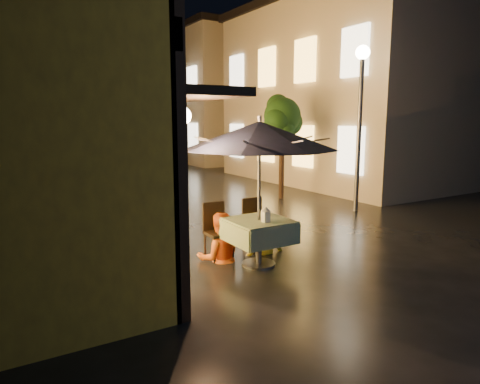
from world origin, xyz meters
TOP-DOWN VIEW (x-y plane):
  - ground at (0.00, 0.00)m, footprint 90.00×90.00m
  - east_building_near at (7.49, 6.50)m, footprint 7.30×9.30m
  - east_building_far at (7.49, 18.00)m, footprint 7.30×10.30m
  - street_tree at (2.41, 4.51)m, footprint 1.43×1.20m
  - streetlamp_near at (3.00, 2.00)m, footprint 0.36×0.36m
  - streetlamp_far at (3.00, 14.00)m, footprint 0.36×0.36m
  - cafe_table at (-1.57, -0.24)m, footprint 0.99×0.99m
  - patio_umbrella at (-1.57, -0.24)m, footprint 2.51×2.51m
  - cafe_chair_left at (-1.97, 0.50)m, footprint 0.42×0.42m
  - cafe_chair_right at (-1.17, 0.50)m, footprint 0.42×0.42m
  - table_lantern at (-1.57, -0.43)m, footprint 0.16×0.16m
  - person_orange at (-1.99, 0.36)m, footprint 0.94×0.82m
  - person_yellow at (-1.11, 0.30)m, footprint 0.98×0.62m
  - bicycle_0 at (-2.31, 3.05)m, footprint 1.84×1.27m
  - bicycle_1 at (-2.43, 4.08)m, footprint 1.61×0.54m
  - bicycle_2 at (-2.79, 6.15)m, footprint 1.85×1.13m
  - bicycle_3 at (-2.22, 6.30)m, footprint 1.86×0.78m
  - bicycle_4 at (-2.71, 7.83)m, footprint 1.98×0.91m

SIDE VIEW (x-z plane):
  - ground at x=0.00m, z-range 0.00..0.00m
  - bicycle_0 at x=-2.31m, z-range 0.00..0.92m
  - bicycle_2 at x=-2.79m, z-range 0.00..0.92m
  - bicycle_1 at x=-2.43m, z-range 0.00..0.95m
  - bicycle_4 at x=-2.71m, z-range 0.00..1.00m
  - cafe_chair_left at x=-1.97m, z-range 0.05..1.03m
  - cafe_chair_right at x=-1.17m, z-range 0.05..1.03m
  - bicycle_3 at x=-2.22m, z-range 0.00..1.09m
  - cafe_table at x=-1.57m, z-range 0.20..0.98m
  - person_yellow at x=-1.11m, z-range 0.00..1.45m
  - person_orange at x=-1.99m, z-range 0.00..1.62m
  - table_lantern at x=-1.57m, z-range 0.79..1.04m
  - patio_umbrella at x=-1.57m, z-range 0.92..3.38m
  - street_tree at x=2.41m, z-range 0.85..4.00m
  - streetlamp_near at x=3.00m, z-range 0.80..5.03m
  - streetlamp_far at x=3.00m, z-range 0.80..5.03m
  - east_building_near at x=7.49m, z-range 0.01..6.81m
  - east_building_far at x=7.49m, z-range 0.01..7.31m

